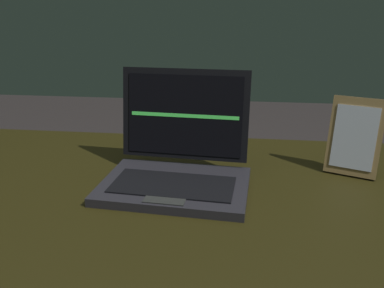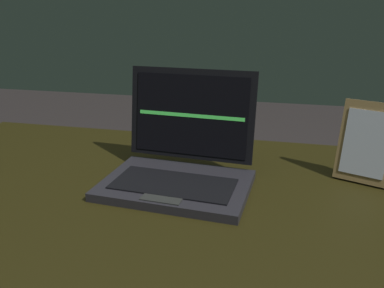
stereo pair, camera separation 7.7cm
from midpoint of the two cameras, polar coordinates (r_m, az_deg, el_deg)
The scene contains 3 objects.
desk at distance 0.86m, azimuth 0.12°, elevation -15.05°, with size 1.42×0.80×0.73m.
laptop_front at distance 0.84m, azimuth 1.00°, elevation -2.75°, with size 0.32×0.27×0.24m.
photo_frame at distance 0.93m, azimuth 26.41°, elevation 0.05°, with size 0.12×0.08×0.18m.
Camera 2 is at (0.19, -0.69, 1.10)m, focal length 36.32 mm.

